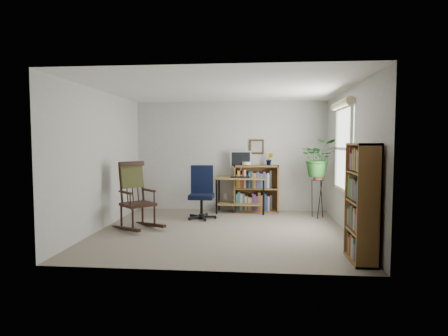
# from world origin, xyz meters

# --- Properties ---
(floor) EXTENTS (4.20, 4.00, 0.00)m
(floor) POSITION_xyz_m (0.00, 0.00, 0.00)
(floor) COLOR gray
(floor) RESTS_ON ground
(ceiling) EXTENTS (4.20, 4.00, 0.00)m
(ceiling) POSITION_xyz_m (0.00, 0.00, 2.40)
(ceiling) COLOR white
(ceiling) RESTS_ON ground
(wall_back) EXTENTS (4.20, 0.00, 2.40)m
(wall_back) POSITION_xyz_m (0.00, 2.00, 1.20)
(wall_back) COLOR #B8B8B4
(wall_back) RESTS_ON ground
(wall_front) EXTENTS (4.20, 0.00, 2.40)m
(wall_front) POSITION_xyz_m (0.00, -2.00, 1.20)
(wall_front) COLOR #B8B8B4
(wall_front) RESTS_ON ground
(wall_left) EXTENTS (0.00, 4.00, 2.40)m
(wall_left) POSITION_xyz_m (-2.10, 0.00, 1.20)
(wall_left) COLOR #B8B8B4
(wall_left) RESTS_ON ground
(wall_right) EXTENTS (0.00, 4.00, 2.40)m
(wall_right) POSITION_xyz_m (2.10, 0.00, 1.20)
(wall_right) COLOR #B8B8B4
(wall_right) RESTS_ON ground
(window) EXTENTS (0.12, 1.20, 1.50)m
(window) POSITION_xyz_m (2.06, 0.30, 1.40)
(window) COLOR silver
(window) RESTS_ON wall_right
(desk) EXTENTS (1.06, 0.58, 0.76)m
(desk) POSITION_xyz_m (0.24, 1.70, 0.38)
(desk) COLOR olive
(desk) RESTS_ON floor
(monitor) EXTENTS (0.46, 0.16, 0.56)m
(monitor) POSITION_xyz_m (0.24, 1.84, 1.04)
(monitor) COLOR silver
(monitor) RESTS_ON desk
(keyboard) EXTENTS (0.40, 0.15, 0.02)m
(keyboard) POSITION_xyz_m (0.24, 1.58, 0.78)
(keyboard) COLOR black
(keyboard) RESTS_ON desk
(office_chair) EXTENTS (0.63, 0.63, 1.07)m
(office_chair) POSITION_xyz_m (-0.50, 0.96, 0.53)
(office_chair) COLOR black
(office_chair) RESTS_ON floor
(rocking_chair) EXTENTS (1.17, 1.16, 1.19)m
(rocking_chair) POSITION_xyz_m (-1.47, 0.02, 0.60)
(rocking_chair) COLOR black
(rocking_chair) RESTS_ON floor
(low_bookshelf) EXTENTS (0.96, 0.32, 1.01)m
(low_bookshelf) POSITION_xyz_m (0.57, 1.82, 0.51)
(low_bookshelf) COLOR brown
(low_bookshelf) RESTS_ON floor
(tall_bookshelf) EXTENTS (0.28, 0.66, 1.50)m
(tall_bookshelf) POSITION_xyz_m (1.92, -1.45, 0.75)
(tall_bookshelf) COLOR brown
(tall_bookshelf) RESTS_ON floor
(plant_stand) EXTENTS (0.28, 0.28, 0.89)m
(plant_stand) POSITION_xyz_m (1.80, 1.27, 0.45)
(plant_stand) COLOR black
(plant_stand) RESTS_ON floor
(spider_plant) EXTENTS (1.69, 1.88, 1.47)m
(spider_plant) POSITION_xyz_m (1.80, 1.27, 1.56)
(spider_plant) COLOR #256322
(spider_plant) RESTS_ON plant_stand
(potted_plant_small) EXTENTS (0.13, 0.24, 0.11)m
(potted_plant_small) POSITION_xyz_m (0.85, 1.83, 1.07)
(potted_plant_small) COLOR #256322
(potted_plant_small) RESTS_ON low_bookshelf
(framed_picture) EXTENTS (0.32, 0.04, 0.32)m
(framed_picture) POSITION_xyz_m (0.57, 1.97, 1.41)
(framed_picture) COLOR black
(framed_picture) RESTS_ON wall_back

